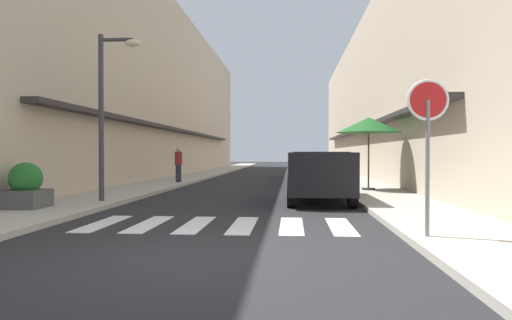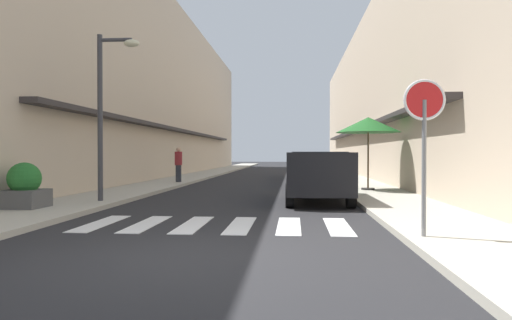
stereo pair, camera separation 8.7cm
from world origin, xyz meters
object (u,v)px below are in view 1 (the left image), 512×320
Objects in this scene: street_lamp at (109,97)px; parked_car_mid at (309,165)px; parked_car_near at (318,171)px; parked_car_far at (305,162)px; planter_corner at (26,187)px; pedestrian_walking_near at (178,164)px; round_street_sign at (428,116)px; cafe_umbrella at (369,125)px.

parked_car_mid is at bearing 53.44° from street_lamp.
parked_car_far is (0.00, 13.05, 0.00)m from parked_car_near.
planter_corner is (-7.12, -9.55, -0.31)m from parked_car_mid.
pedestrian_walking_near is (-5.97, -5.79, 0.04)m from parked_car_far.
parked_car_far is at bearing 94.08° from round_street_sign.
street_lamp is at bearing -150.08° from cafe_umbrella.
parked_car_near is at bearing -120.42° from cafe_umbrella.
planter_corner is 10.16m from pedestrian_walking_near.
parked_car_mid is 3.70× the size of planter_corner.
parked_car_mid is 1.63× the size of round_street_sign.
street_lamp is 2.85× the size of pedestrian_walking_near.
round_street_sign is 9.31m from cafe_umbrella.
street_lamp is 8.59m from pedestrian_walking_near.
round_street_sign is at bearing -83.88° from parked_car_mid.
pedestrian_walking_near is (-5.97, 0.54, 0.04)m from parked_car_mid.
round_street_sign is (1.35, -5.90, 1.08)m from parked_car_near.
pedestrian_walking_near is at bearing 91.22° from street_lamp.
parked_car_far reaches higher than planter_corner.
street_lamp reaches higher than parked_car_far.
pedestrian_walking_near is at bearing 129.44° from parked_car_near.
street_lamp is at bearing -126.56° from parked_car_mid.
parked_car_near is 9.39m from pedestrian_walking_near.
round_street_sign is 15.09m from pedestrian_walking_near.
street_lamp reaches higher than parked_car_mid.
parked_car_far is at bearing 67.73° from street_lamp.
street_lamp is at bearing -112.27° from parked_car_far.
parked_car_near is at bearing 134.59° from pedestrian_walking_near.
street_lamp reaches higher than parked_car_near.
parked_car_mid is 5.99m from pedestrian_walking_near.
street_lamp is at bearing -169.32° from parked_car_near.
parked_car_mid reaches higher than planter_corner.
parked_car_far is 0.97× the size of street_lamp.
planter_corner is at bearing 160.09° from round_street_sign.
parked_car_near is 0.88× the size of street_lamp.
parked_car_mid and parked_car_far have the same top height.
pedestrian_walking_near is (1.16, 10.08, 0.35)m from planter_corner.
pedestrian_walking_near is at bearing 174.85° from parked_car_mid.
round_street_sign is 9.12m from planter_corner.
planter_corner is (-7.12, -15.88, -0.31)m from parked_car_far.
round_street_sign reaches higher than pedestrian_walking_near.
pedestrian_walking_near is at bearing 83.46° from planter_corner.
planter_corner is (-9.11, -6.21, -1.83)m from cafe_umbrella.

